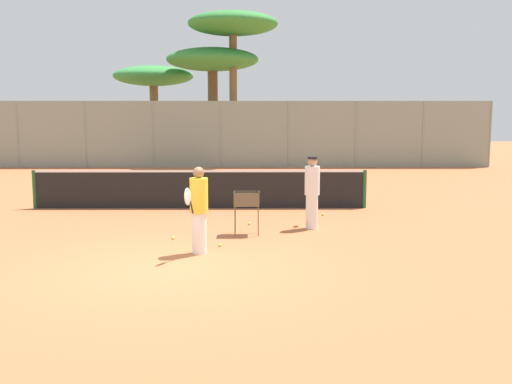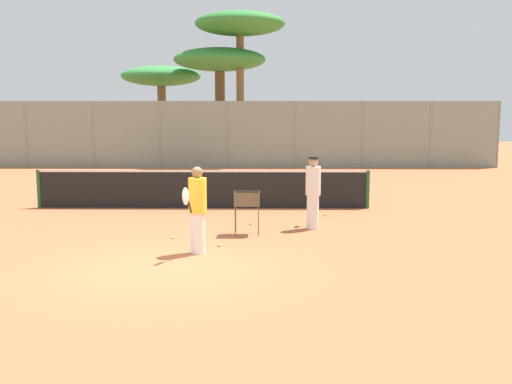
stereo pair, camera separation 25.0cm
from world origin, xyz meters
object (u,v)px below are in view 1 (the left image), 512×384
object	(u,v)px
tennis_net	(200,188)
player_red_cap	(199,209)
ball_cart	(246,202)
player_white_outfit	(312,191)

from	to	relation	value
tennis_net	player_red_cap	size ratio (longest dim) A/B	5.55
tennis_net	player_red_cap	distance (m)	5.29
player_red_cap	ball_cart	world-z (taller)	player_red_cap
player_red_cap	ball_cart	bearing A→B (deg)	170.37
player_white_outfit	tennis_net	bearing A→B (deg)	56.05
tennis_net	player_white_outfit	xyz separation A→B (m)	(2.84, -2.86, 0.31)
player_red_cap	ball_cart	size ratio (longest dim) A/B	1.76
tennis_net	player_white_outfit	world-z (taller)	player_white_outfit
player_white_outfit	player_red_cap	world-z (taller)	same
tennis_net	player_red_cap	world-z (taller)	player_red_cap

